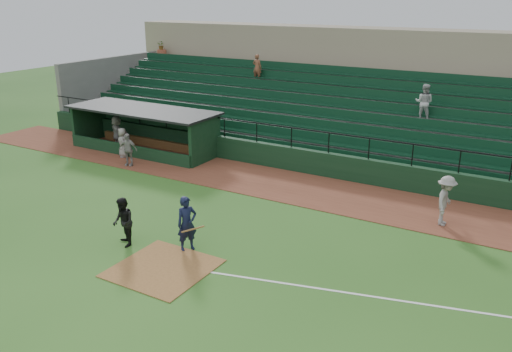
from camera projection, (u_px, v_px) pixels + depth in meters
The scene contains 12 objects.
ground at pixel (182, 256), 17.99m from camera, with size 90.00×90.00×0.00m, color #2E5F1E.
warning_track at pixel (289, 186), 24.51m from camera, with size 40.00×4.00×0.03m, color brown.
home_plate_dirt at pixel (163, 268), 17.17m from camera, with size 3.00×3.00×0.03m, color brown.
foul_line at pixel (429, 305), 15.15m from camera, with size 18.00×0.09×0.01m, color white.
stadium_structure at pixel (355, 106), 30.66m from camera, with size 38.00×13.08×6.40m.
dugout at pixel (149, 126), 30.01m from camera, with size 8.90×3.20×2.42m.
batter_at_plate at pixel (187, 224), 18.14m from camera, with size 1.18×0.86×1.97m.
umpire at pixel (123, 222), 18.49m from camera, with size 0.86×0.67×1.78m, color black.
runner at pixel (446, 201), 20.07m from camera, with size 1.27×0.73×1.97m, color gray.
dugout_player_a at pixel (128, 150), 27.12m from camera, with size 1.00×0.42×1.71m, color gray.
dugout_player_b at pixel (123, 143), 28.59m from camera, with size 0.79×0.51×1.61m, color gray.
dugout_player_c at pixel (117, 132), 30.26m from camera, with size 1.75×0.56×1.88m, color #A6A09B.
Camera 1 is at (10.32, -12.62, 8.47)m, focal length 37.02 mm.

